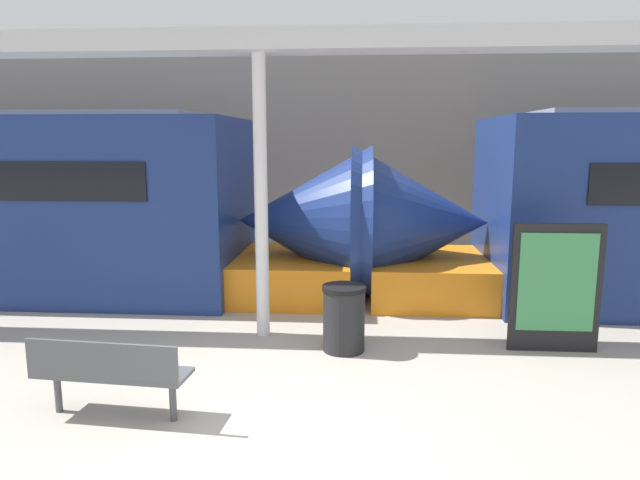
{
  "coord_description": "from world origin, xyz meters",
  "views": [
    {
      "loc": [
        0.91,
        -4.55,
        2.72
      ],
      "look_at": [
        0.37,
        2.93,
        1.4
      ],
      "focal_mm": 32.0,
      "sensor_mm": 36.0,
      "label": 1
    }
  ],
  "objects": [
    {
      "name": "canopy_beam",
      "position": [
        -0.45,
        3.1,
        3.98
      ],
      "size": [
        28.0,
        0.6,
        0.28
      ],
      "primitive_type": "cube",
      "color": "#B7B7BC",
      "rests_on": "support_column_near"
    },
    {
      "name": "station_wall",
      "position": [
        0.0,
        9.14,
        2.5
      ],
      "size": [
        56.0,
        0.2,
        5.0
      ],
      "primitive_type": "cube",
      "color": "gray",
      "rests_on": "ground_plane"
    },
    {
      "name": "bench_near",
      "position": [
        -1.52,
        0.51,
        0.52
      ],
      "size": [
        1.56,
        0.56,
        0.84
      ],
      "rotation": [
        0.0,
        0.0,
        -0.08
      ],
      "color": "#4C4F54",
      "rests_on": "ground_plane"
    },
    {
      "name": "ground_plane",
      "position": [
        0.0,
        0.0,
        0.0
      ],
      "size": [
        60.0,
        60.0,
        0.0
      ],
      "primitive_type": "plane",
      "color": "#A8A093"
    },
    {
      "name": "poster_board",
      "position": [
        3.42,
        2.73,
        0.85
      ],
      "size": [
        1.14,
        0.07,
        1.68
      ],
      "color": "black",
      "rests_on": "ground_plane"
    },
    {
      "name": "trash_bin",
      "position": [
        0.71,
        2.56,
        0.44
      ],
      "size": [
        0.57,
        0.57,
        0.87
      ],
      "color": "black",
      "rests_on": "ground_plane"
    },
    {
      "name": "support_column_near",
      "position": [
        -0.45,
        3.1,
        1.92
      ],
      "size": [
        0.18,
        0.18,
        3.84
      ],
      "primitive_type": "cylinder",
      "color": "silver",
      "rests_on": "ground_plane"
    }
  ]
}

